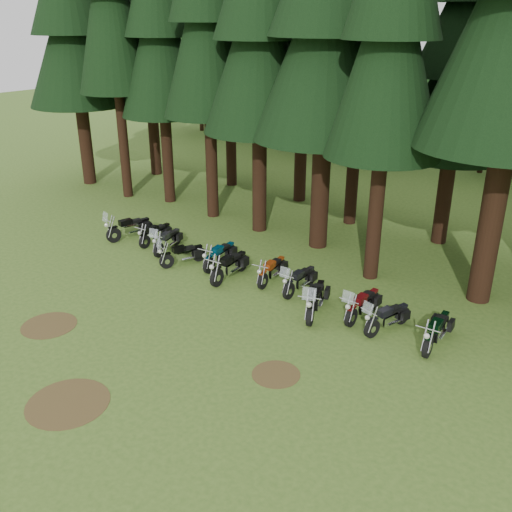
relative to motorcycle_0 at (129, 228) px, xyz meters
The scene contains 28 objects.
ground 8.58m from the motorcycle_0, 34.17° to the right, with size 120.00×120.00×0.00m, color #3F6120.
pine_front_0 13.69m from the motorcycle_0, 153.90° to the left, with size 5.49×5.49×16.17m.
pine_front_2 10.83m from the motorcycle_0, 118.21° to the left, with size 4.32×4.32×16.22m.
pine_front_4 11.06m from the motorcycle_0, 49.78° to the left, with size 4.95×4.95×16.33m.
pine_back_1 13.44m from the motorcycle_0, 102.80° to the left, with size 4.52×4.52×16.22m.
pine_back_2 13.61m from the motorcycle_0, 74.21° to the left, with size 4.85×4.85×16.30m.
pine_back_3 14.00m from the motorcycle_0, 50.41° to the left, with size 4.35×4.35×16.20m.
pine_back_4 15.97m from the motorcycle_0, 37.16° to the left, with size 4.94×4.94×13.78m.
decid_0 25.94m from the motorcycle_0, 126.28° to the left, with size 8.00×7.78×10.00m.
decid_1 23.38m from the motorcycle_0, 113.00° to the left, with size 7.91×7.69×9.88m.
decid_2 20.73m from the motorcycle_0, 99.51° to the left, with size 6.72×6.53×8.40m.
decid_3 20.85m from the motorcycle_0, 83.33° to the left, with size 6.12×5.95×7.65m.
decid_4 23.51m from the motorcycle_0, 68.05° to the left, with size 5.93×5.76×7.41m.
dirt_patch_0 7.96m from the motorcycle_0, 59.02° to the right, with size 1.80×1.80×0.01m, color #4C3D1E.
dirt_patch_1 12.38m from the motorcycle_0, 20.41° to the right, with size 1.40×1.40×0.01m, color #4C3D1E.
dirt_patch_2 11.97m from the motorcycle_0, 47.45° to the right, with size 2.20×2.20×0.01m, color #4C3D1E.
motorcycle_0 is the anchor object (origin of this frame).
motorcycle_1 1.41m from the motorcycle_0, 14.68° to the left, with size 0.36×2.03×0.83m.
motorcycle_2 2.44m from the motorcycle_0, ahead, with size 0.87×2.15×1.36m.
motorcycle_3 4.03m from the motorcycle_0, ahead, with size 0.96×2.02×1.30m.
motorcycle_4 5.29m from the motorcycle_0, ahead, with size 0.46×2.20×0.90m.
motorcycle_5 6.35m from the motorcycle_0, ahead, with size 0.43×2.34×0.95m.
motorcycle_6 7.79m from the motorcycle_0, ahead, with size 0.48×2.08×0.85m.
motorcycle_7 9.11m from the motorcycle_0, ahead, with size 0.41×2.12×1.33m.
motorcycle_8 10.50m from the motorcycle_0, ahead, with size 1.17×2.35×1.52m.
motorcycle_9 11.86m from the motorcycle_0, ahead, with size 0.41×2.19×1.38m.
motorcycle_10 12.91m from the motorcycle_0, ahead, with size 0.78×2.08×1.32m.
motorcycle_11 14.49m from the motorcycle_0, ahead, with size 0.40×2.26×0.92m.
Camera 1 is at (12.60, -10.45, 9.53)m, focal length 40.00 mm.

